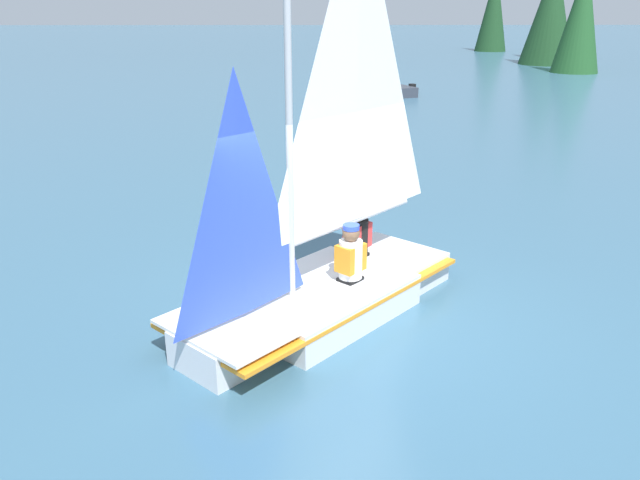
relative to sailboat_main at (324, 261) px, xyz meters
The scene contains 6 objects.
ground_plane 0.72m from the sailboat_main, 42.88° to the right, with size 260.00×260.00×0.00m, color #38607A.
sailboat_main is the anchor object (origin of this frame).
sailor_helm 0.36m from the sailboat_main, 101.89° to the left, with size 0.43×0.42×1.16m.
sailor_crew 1.02m from the sailboat_main, 151.22° to the left, with size 0.43×0.42×1.16m.
motorboat_distant 20.15m from the sailboat_main, behind, with size 2.74×3.95×1.12m.
treeline_shore 42.31m from the sailboat_main, 157.67° to the left, with size 21.45×4.72×6.92m.
Camera 1 is at (7.17, -0.13, 3.71)m, focal length 35.00 mm.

